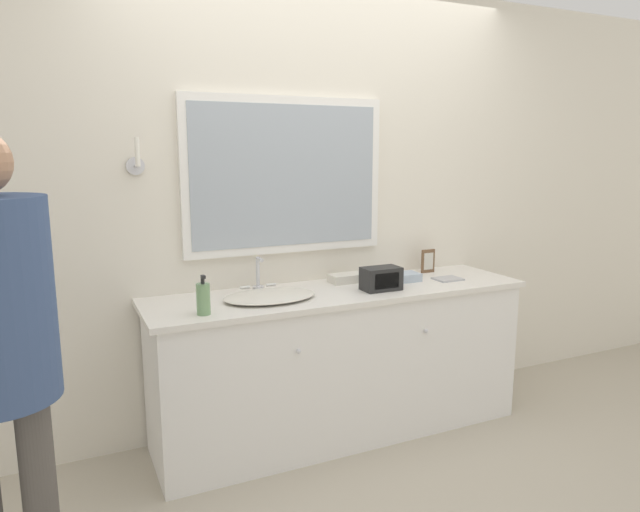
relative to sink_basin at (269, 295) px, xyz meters
The scene contains 10 objects.
ground_plane 1.00m from the sink_basin, 32.22° to the right, with size 14.00×14.00×0.00m, color #B2A893.
wall_back 0.69m from the sink_basin, 38.66° to the left, with size 8.00×0.18×2.55m.
vanity_counter 0.62m from the sink_basin, ahead, with size 2.16×0.58×0.84m.
sink_basin is the anchor object (origin of this frame).
soap_bottle 0.41m from the sink_basin, 159.69° to the right, with size 0.06×0.06×0.19m.
appliance_box 0.63m from the sink_basin, ahead, with size 0.21×0.13×0.13m.
picture_frame 1.15m from the sink_basin, ahead, with size 0.09×0.01×0.15m.
hand_towel_near_sink 0.57m from the sink_basin, 17.49° to the left, with size 0.20×0.12×0.05m.
hand_towel_far_corner 0.88m from the sink_basin, ahead, with size 0.16×0.12×0.05m.
metal_tray 1.12m from the sink_basin, ahead, with size 0.16×0.12×0.01m.
Camera 1 is at (-1.41, -2.44, 1.60)m, focal length 32.00 mm.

